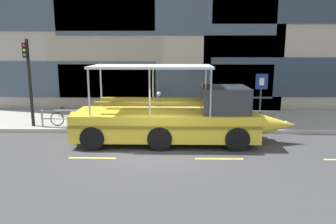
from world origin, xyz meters
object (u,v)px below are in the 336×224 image
at_px(leaned_bicycle, 67,119).
at_px(pedestrian_mid_left, 159,104).
at_px(duck_tour_boat, 178,119).
at_px(traffic_light_pole, 29,74).
at_px(pedestrian_near_bow, 222,102).
at_px(parking_sign, 261,91).

height_order(leaned_bicycle, pedestrian_mid_left, pedestrian_mid_left).
relative_size(leaned_bicycle, duck_tour_boat, 0.18).
height_order(traffic_light_pole, pedestrian_mid_left, traffic_light_pole).
distance_m(pedestrian_near_bow, pedestrian_mid_left, 3.41).
bearing_deg(leaned_bicycle, duck_tour_boat, -21.78).
bearing_deg(parking_sign, pedestrian_mid_left, 170.90).
distance_m(leaned_bicycle, pedestrian_near_bow, 8.15).
height_order(parking_sign, leaned_bicycle, parking_sign).
xyz_separation_m(duck_tour_boat, pedestrian_near_bow, (2.41, 3.44, 0.18)).
distance_m(parking_sign, pedestrian_near_bow, 2.18).
bearing_deg(pedestrian_near_bow, traffic_light_pole, -172.61).
bearing_deg(pedestrian_mid_left, traffic_light_pole, -170.99).
height_order(traffic_light_pole, pedestrian_near_bow, traffic_light_pole).
height_order(traffic_light_pole, leaned_bicycle, traffic_light_pole).
distance_m(leaned_bicycle, duck_tour_boat, 6.08).
height_order(duck_tour_boat, pedestrian_near_bow, duck_tour_boat).
bearing_deg(leaned_bicycle, pedestrian_near_bow, 8.43).
xyz_separation_m(parking_sign, duck_tour_boat, (-4.15, -2.36, -0.91)).
bearing_deg(pedestrian_near_bow, leaned_bicycle, -171.57).
relative_size(leaned_bicycle, pedestrian_near_bow, 0.98).
distance_m(parking_sign, duck_tour_boat, 4.86).
bearing_deg(pedestrian_near_bow, duck_tour_boat, -124.98).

